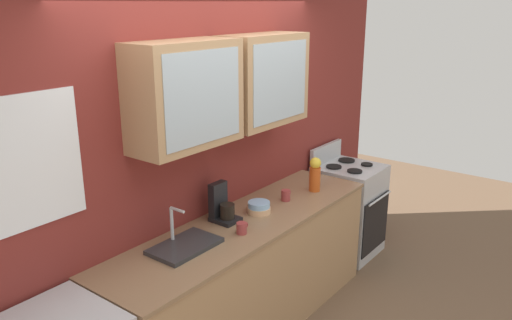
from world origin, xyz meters
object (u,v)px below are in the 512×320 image
(vase, at_px, (315,174))
(cup_near_sink, at_px, (242,228))
(cup_near_bowls, at_px, (286,195))
(coffee_maker, at_px, (222,207))
(sink_faucet, at_px, (184,245))
(stove_range, at_px, (348,209))
(bowl_stack, at_px, (259,207))

(vase, distance_m, cup_near_sink, 1.06)
(cup_near_bowls, bearing_deg, coffee_maker, 165.96)
(sink_faucet, height_order, cup_near_sink, sink_faucet)
(vase, height_order, cup_near_sink, vase)
(sink_faucet, distance_m, vase, 1.47)
(stove_range, distance_m, cup_near_sink, 1.92)
(vase, distance_m, coffee_maker, 0.99)
(sink_faucet, xyz_separation_m, cup_near_bowls, (1.11, -0.06, 0.02))
(coffee_maker, bearing_deg, bowl_stack, -24.90)
(stove_range, bearing_deg, bowl_stack, 179.07)
(stove_range, xyz_separation_m, coffee_maker, (-1.76, 0.15, 0.56))
(cup_near_sink, xyz_separation_m, coffee_maker, (0.09, 0.26, 0.07))
(stove_range, bearing_deg, coffee_maker, 174.98)
(sink_faucet, relative_size, bowl_stack, 2.56)
(stove_range, distance_m, cup_near_bowls, 1.25)
(vase, height_order, coffee_maker, vase)
(stove_range, bearing_deg, vase, -175.20)
(vase, bearing_deg, stove_range, 4.80)
(coffee_maker, bearing_deg, sink_faucet, -168.87)
(vase, xyz_separation_m, cup_near_bowls, (-0.34, 0.07, -0.11))
(sink_faucet, relative_size, vase, 1.55)
(bowl_stack, height_order, coffee_maker, coffee_maker)
(coffee_maker, bearing_deg, vase, -13.02)
(cup_near_sink, bearing_deg, sink_faucet, 158.13)
(sink_faucet, height_order, coffee_maker, coffee_maker)
(vase, distance_m, cup_near_bowls, 0.36)
(cup_near_bowls, bearing_deg, sink_faucet, 177.07)
(bowl_stack, xyz_separation_m, vase, (0.68, -0.09, 0.11))
(sink_faucet, bearing_deg, cup_near_bowls, -2.93)
(stove_range, relative_size, vase, 3.69)
(cup_near_sink, relative_size, coffee_maker, 0.37)
(bowl_stack, height_order, cup_near_sink, bowl_stack)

